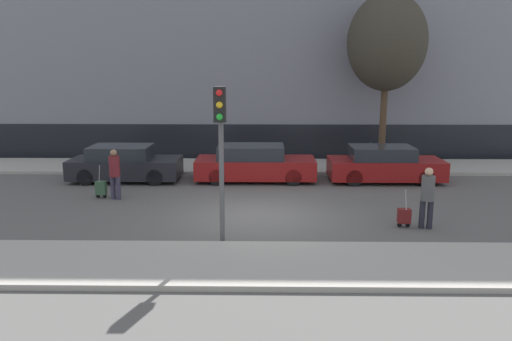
% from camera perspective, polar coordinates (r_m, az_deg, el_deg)
% --- Properties ---
extents(ground_plane, '(80.00, 80.00, 0.00)m').
position_cam_1_polar(ground_plane, '(14.36, 0.18, -5.17)').
color(ground_plane, '#565451').
extents(sidewalk_near, '(28.00, 2.50, 0.12)m').
position_cam_1_polar(sidewalk_near, '(10.81, -0.07, -10.63)').
color(sidewalk_near, '#A39E93').
rests_on(sidewalk_near, ground_plane).
extents(sidewalk_far, '(28.00, 3.00, 0.12)m').
position_cam_1_polar(sidewalk_far, '(21.15, 0.41, 0.48)').
color(sidewalk_far, '#A39E93').
rests_on(sidewalk_far, ground_plane).
extents(building_facade, '(28.00, 2.14, 13.28)m').
position_cam_1_polar(building_facade, '(24.12, 0.50, 17.52)').
color(building_facade, slate).
rests_on(building_facade, ground_plane).
extents(parked_car_0, '(4.03, 1.78, 1.32)m').
position_cam_1_polar(parked_car_0, '(19.28, -14.78, 0.71)').
color(parked_car_0, black).
rests_on(parked_car_0, ground_plane).
extents(parked_car_1, '(4.42, 1.79, 1.34)m').
position_cam_1_polar(parked_car_1, '(18.63, -0.19, 0.76)').
color(parked_car_1, maroon).
rests_on(parked_car_1, ground_plane).
extents(parked_car_2, '(4.15, 1.76, 1.32)m').
position_cam_1_polar(parked_car_2, '(19.10, 14.44, 0.63)').
color(parked_car_2, maroon).
rests_on(parked_car_2, ground_plane).
extents(pedestrian_left, '(0.34, 0.34, 1.62)m').
position_cam_1_polar(pedestrian_left, '(16.54, -15.85, -0.09)').
color(pedestrian_left, '#383347').
rests_on(pedestrian_left, ground_plane).
extents(trolley_left, '(0.34, 0.29, 1.09)m').
position_cam_1_polar(trolley_left, '(16.96, -17.30, -1.91)').
color(trolley_left, '#335138').
rests_on(trolley_left, ground_plane).
extents(pedestrian_right, '(0.35, 0.34, 1.64)m').
position_cam_1_polar(pedestrian_right, '(13.75, 19.00, -2.60)').
color(pedestrian_right, '#23232D').
rests_on(pedestrian_right, ground_plane).
extents(trolley_right, '(0.34, 0.29, 1.04)m').
position_cam_1_polar(trolley_right, '(13.84, 16.57, -5.00)').
color(trolley_right, maroon).
rests_on(trolley_right, ground_plane).
extents(traffic_light, '(0.28, 0.47, 3.75)m').
position_cam_1_polar(traffic_light, '(11.53, -4.07, 4.22)').
color(traffic_light, '#515154').
rests_on(traffic_light, ground_plane).
extents(parked_bicycle, '(1.77, 0.06, 0.96)m').
position_cam_1_polar(parked_bicycle, '(21.79, 13.37, 1.65)').
color(parked_bicycle, black).
rests_on(parked_bicycle, sidewalk_far).
extents(bare_tree_near_crossing, '(3.23, 3.23, 7.03)m').
position_cam_1_polar(bare_tree_near_crossing, '(21.61, 14.74, 13.95)').
color(bare_tree_near_crossing, '#4C3826').
rests_on(bare_tree_near_crossing, sidewalk_far).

